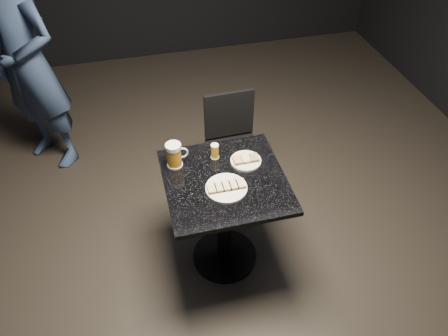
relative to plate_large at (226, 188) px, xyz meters
The scene contains 10 objects.
floor 0.76m from the plate_large, 81.81° to the left, with size 6.00×6.00×0.00m, color black.
plate_large is the anchor object (origin of this frame).
plate_small 0.26m from the plate_large, 48.79° to the left, with size 0.19×0.19×0.01m, color white.
patron 1.88m from the plate_large, 127.45° to the left, with size 0.65×0.43×1.79m, color navy.
table 0.26m from the plate_large, 81.81° to the left, with size 0.70×0.70×0.75m.
beer_mug 0.37m from the plate_large, 132.16° to the left, with size 0.14×0.09×0.16m.
beer_tumbler 0.28m from the plate_large, 90.05° to the left, with size 0.05×0.05×0.10m.
chair 0.78m from the plate_large, 71.79° to the left, with size 0.38×0.38×0.85m.
canapes_on_plate_large 0.02m from the plate_large, 110.56° to the left, with size 0.22×0.07×0.02m.
canapes_on_plate_small 0.26m from the plate_large, 48.79° to the left, with size 0.15×0.07×0.02m.
Camera 1 is at (-0.45, -1.76, 2.51)m, focal length 35.00 mm.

